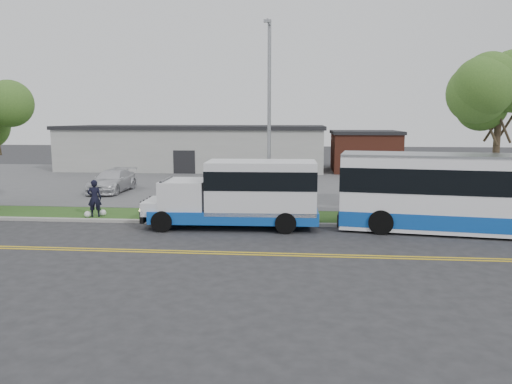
# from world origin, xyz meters

# --- Properties ---
(ground) EXTENTS (140.00, 140.00, 0.00)m
(ground) POSITION_xyz_m (0.00, 0.00, 0.00)
(ground) COLOR #28282B
(ground) RESTS_ON ground
(lane_line_north) EXTENTS (70.00, 0.12, 0.01)m
(lane_line_north) POSITION_xyz_m (0.00, -3.85, 0.01)
(lane_line_north) COLOR gold
(lane_line_north) RESTS_ON ground
(lane_line_south) EXTENTS (70.00, 0.12, 0.01)m
(lane_line_south) POSITION_xyz_m (0.00, -4.15, 0.01)
(lane_line_south) COLOR gold
(lane_line_south) RESTS_ON ground
(curb) EXTENTS (80.00, 0.30, 0.15)m
(curb) POSITION_xyz_m (0.00, 1.10, 0.07)
(curb) COLOR #9E9B93
(curb) RESTS_ON ground
(verge) EXTENTS (80.00, 3.30, 0.10)m
(verge) POSITION_xyz_m (0.00, 2.90, 0.05)
(verge) COLOR #274918
(verge) RESTS_ON ground
(parking_lot) EXTENTS (80.00, 25.00, 0.10)m
(parking_lot) POSITION_xyz_m (0.00, 17.00, 0.05)
(parking_lot) COLOR #4C4C4F
(parking_lot) RESTS_ON ground
(commercial_building) EXTENTS (25.40, 10.40, 4.35)m
(commercial_building) POSITION_xyz_m (-6.00, 27.00, 2.18)
(commercial_building) COLOR #9E9E99
(commercial_building) RESTS_ON ground
(brick_wing) EXTENTS (6.30, 7.30, 3.90)m
(brick_wing) POSITION_xyz_m (10.50, 26.00, 1.96)
(brick_wing) COLOR brown
(brick_wing) RESTS_ON ground
(tree_east) EXTENTS (5.20, 5.20, 8.33)m
(tree_east) POSITION_xyz_m (14.00, 3.00, 6.20)
(tree_east) COLOR #3D2F21
(tree_east) RESTS_ON verge
(streetlight_near) EXTENTS (0.35, 1.53, 9.50)m
(streetlight_near) POSITION_xyz_m (3.00, 2.73, 5.23)
(streetlight_near) COLOR gray
(streetlight_near) RESTS_ON verge
(shuttle_bus) EXTENTS (8.20, 2.97, 3.11)m
(shuttle_bus) POSITION_xyz_m (2.01, 0.61, 1.66)
(shuttle_bus) COLOR #0F48A8
(shuttle_bus) RESTS_ON ground
(transit_bus) EXTENTS (12.84, 4.64, 3.49)m
(transit_bus) POSITION_xyz_m (12.69, 0.41, 1.76)
(transit_bus) COLOR white
(transit_bus) RESTS_ON ground
(pedestrian) EXTENTS (0.78, 0.62, 1.89)m
(pedestrian) POSITION_xyz_m (-5.79, 1.90, 1.05)
(pedestrian) COLOR black
(pedestrian) RESTS_ON verge
(parked_car_a) EXTENTS (2.48, 4.11, 1.28)m
(parked_car_a) POSITION_xyz_m (-8.50, 11.87, 0.74)
(parked_car_a) COLOR #A3A5AA
(parked_car_a) RESTS_ON parking_lot
(parked_car_b) EXTENTS (2.17, 5.14, 1.48)m
(parked_car_b) POSITION_xyz_m (-8.20, 10.41, 0.84)
(parked_car_b) COLOR silver
(parked_car_b) RESTS_ON parking_lot
(grocery_bag_left) EXTENTS (0.32, 0.32, 0.32)m
(grocery_bag_left) POSITION_xyz_m (-6.09, 1.65, 0.26)
(grocery_bag_left) COLOR white
(grocery_bag_left) RESTS_ON verge
(grocery_bag_right) EXTENTS (0.32, 0.32, 0.32)m
(grocery_bag_right) POSITION_xyz_m (-5.49, 2.15, 0.26)
(grocery_bag_right) COLOR white
(grocery_bag_right) RESTS_ON verge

